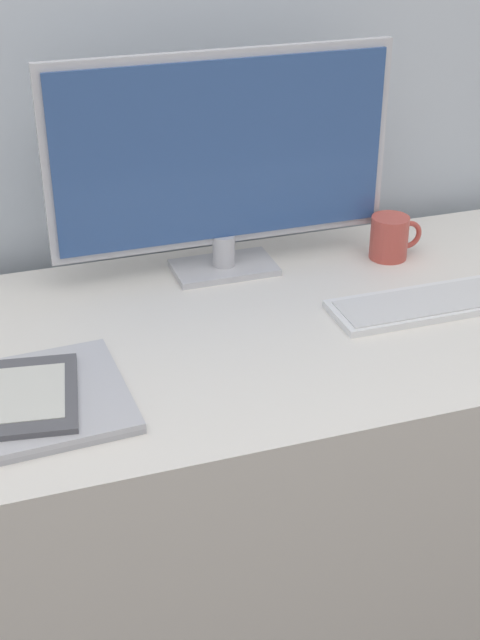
% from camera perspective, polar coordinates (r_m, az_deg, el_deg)
% --- Properties ---
extents(wall_back, '(3.60, 0.05, 2.40)m').
position_cam_1_polar(wall_back, '(1.67, -6.46, 19.55)').
color(wall_back, '#B2BCC6').
rests_on(wall_back, ground_plane).
extents(desk, '(1.60, 0.65, 0.75)m').
position_cam_1_polar(desk, '(1.67, -1.77, -12.02)').
color(desk, silver).
rests_on(desk, ground_plane).
extents(monitor, '(0.62, 0.11, 0.40)m').
position_cam_1_polar(monitor, '(1.57, -1.14, 10.27)').
color(monitor, '#B7B7BC').
rests_on(monitor, desk).
extents(keyboard, '(0.32, 0.12, 0.01)m').
position_cam_1_polar(keyboard, '(1.55, 11.65, 1.01)').
color(keyboard, silver).
rests_on(keyboard, desk).
extents(laptop, '(0.32, 0.26, 0.02)m').
position_cam_1_polar(laptop, '(1.30, -14.02, -5.26)').
color(laptop, '#A3A3A8').
rests_on(laptop, desk).
extents(ereader, '(0.18, 0.22, 0.01)m').
position_cam_1_polar(ereader, '(1.29, -13.82, -4.75)').
color(ereader, '#4C4C51').
rests_on(ereader, laptop).
extents(coffee_mug, '(0.10, 0.07, 0.08)m').
position_cam_1_polar(coffee_mug, '(1.71, 9.60, 5.24)').
color(coffee_mug, '#B7473D').
rests_on(coffee_mug, desk).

